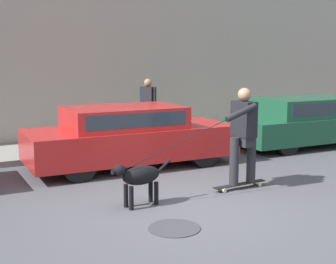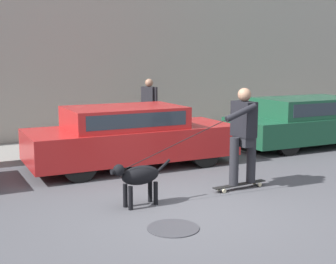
{
  "view_description": "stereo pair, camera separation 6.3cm",
  "coord_description": "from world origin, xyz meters",
  "px_view_note": "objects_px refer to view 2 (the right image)",
  "views": [
    {
      "loc": [
        -3.49,
        -5.74,
        2.26
      ],
      "look_at": [
        0.4,
        1.45,
        0.95
      ],
      "focal_mm": 50.0,
      "sensor_mm": 36.0,
      "label": 1
    },
    {
      "loc": [
        -3.43,
        -5.77,
        2.26
      ],
      "look_at": [
        0.4,
        1.45,
        0.95
      ],
      "focal_mm": 50.0,
      "sensor_mm": 36.0,
      "label": 2
    }
  ],
  "objects_px": {
    "dog": "(139,177)",
    "skateboarder": "(243,132)",
    "parked_car_1": "(130,137)",
    "pedestrian_with_bag": "(149,106)",
    "parked_car_2": "(310,122)"
  },
  "relations": [
    {
      "from": "dog",
      "to": "skateboarder",
      "type": "height_order",
      "value": "skateboarder"
    },
    {
      "from": "parked_car_1",
      "to": "skateboarder",
      "type": "xyz_separation_m",
      "value": [
        1.05,
        -2.43,
        0.36
      ]
    },
    {
      "from": "parked_car_1",
      "to": "pedestrian_with_bag",
      "type": "relative_size",
      "value": 2.72
    },
    {
      "from": "parked_car_2",
      "to": "pedestrian_with_bag",
      "type": "relative_size",
      "value": 2.77
    },
    {
      "from": "parked_car_2",
      "to": "parked_car_1",
      "type": "bearing_deg",
      "value": -177.89
    },
    {
      "from": "dog",
      "to": "skateboarder",
      "type": "bearing_deg",
      "value": 175.05
    },
    {
      "from": "parked_car_2",
      "to": "dog",
      "type": "relative_size",
      "value": 4.22
    },
    {
      "from": "parked_car_1",
      "to": "dog",
      "type": "xyz_separation_m",
      "value": [
        -0.94,
        -2.49,
        -0.17
      ]
    },
    {
      "from": "parked_car_2",
      "to": "skateboarder",
      "type": "height_order",
      "value": "skateboarder"
    },
    {
      "from": "parked_car_1",
      "to": "pedestrian_with_bag",
      "type": "height_order",
      "value": "pedestrian_with_bag"
    },
    {
      "from": "dog",
      "to": "pedestrian_with_bag",
      "type": "relative_size",
      "value": 0.66
    },
    {
      "from": "parked_car_1",
      "to": "parked_car_2",
      "type": "xyz_separation_m",
      "value": [
        5.02,
        0.0,
        -0.01
      ]
    },
    {
      "from": "skateboarder",
      "to": "pedestrian_with_bag",
      "type": "relative_size",
      "value": 1.78
    },
    {
      "from": "pedestrian_with_bag",
      "to": "parked_car_1",
      "type": "bearing_deg",
      "value": -150.2
    },
    {
      "from": "parked_car_1",
      "to": "skateboarder",
      "type": "height_order",
      "value": "skateboarder"
    }
  ]
}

